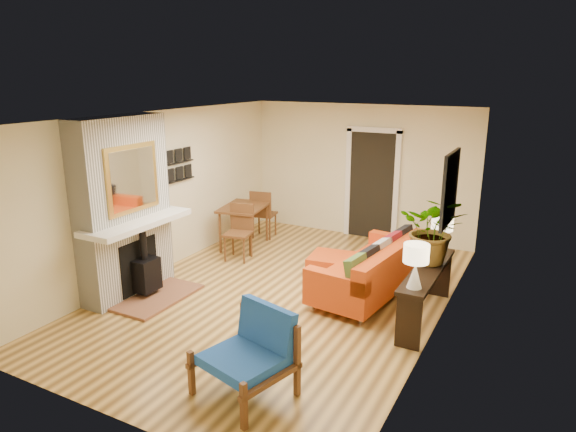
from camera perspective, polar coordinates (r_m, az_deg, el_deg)
name	(u,v)px	position (r m, az deg, el deg)	size (l,w,h in m)	color
room_shell	(381,183)	(9.43, 10.25, 3.60)	(6.50, 6.50, 6.50)	#D9A853
fireplace	(126,212)	(7.71, -17.60, 0.40)	(1.09, 1.68, 2.60)	white
sofa	(375,270)	(7.68, 9.60, -5.91)	(1.20, 2.28, 0.86)	silver
ottoman	(331,264)	(8.35, 4.79, -5.30)	(0.74, 0.74, 0.33)	silver
blue_chair	(252,348)	(5.38, -3.98, -14.41)	(1.03, 1.02, 0.88)	brown
dining_table	(248,214)	(9.54, -4.49, 0.17)	(0.99, 1.83, 0.96)	brown
console_table	(427,279)	(6.97, 15.19, -6.76)	(0.34, 1.85, 0.72)	black
lamp_near	(416,261)	(6.16, 14.02, -4.84)	(0.30, 0.30, 0.54)	white
lamp_far	(442,229)	(7.49, 16.73, -1.37)	(0.30, 0.30, 0.54)	white
houseplant	(434,229)	(6.99, 15.90, -1.44)	(0.84, 0.72, 0.93)	#1E5919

